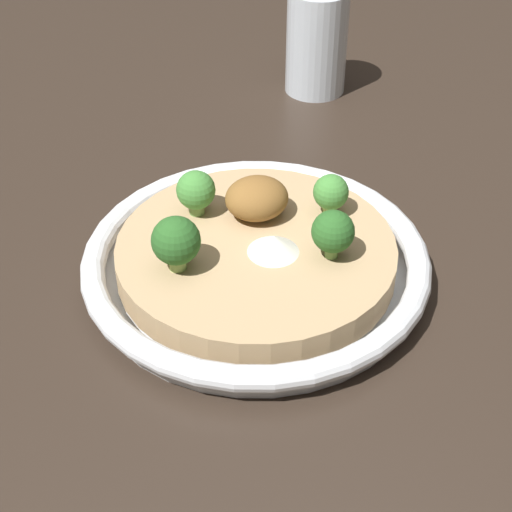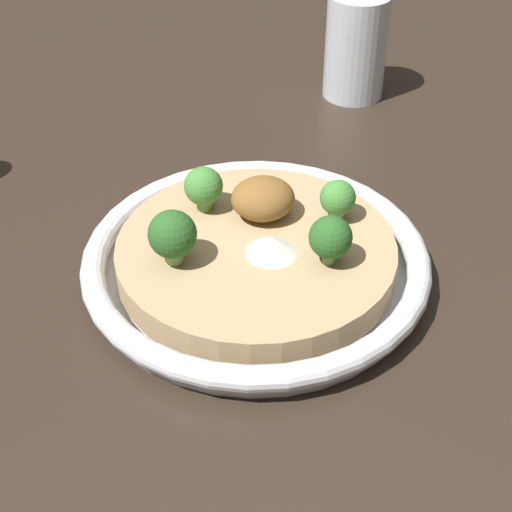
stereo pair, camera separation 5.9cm
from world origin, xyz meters
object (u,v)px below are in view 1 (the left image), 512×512
object	(u,v)px
broccoli_right	(333,232)
broccoli_back	(196,191)
risotto_bowl	(256,260)
broccoli_back_right	(331,193)
drinking_glass	(317,42)
broccoli_left	(176,242)

from	to	relation	value
broccoli_right	broccoli_back	bearing A→B (deg)	135.10
risotto_bowl	broccoli_back_right	world-z (taller)	broccoli_back_right
broccoli_back	drinking_glass	distance (m)	0.30
risotto_bowl	broccoli_back	distance (m)	0.07
broccoli_right	broccoli_back_right	bearing A→B (deg)	70.63
risotto_bowl	broccoli_left	bearing A→B (deg)	-169.90
broccoli_left	broccoli_back_right	bearing A→B (deg)	14.55
broccoli_back_right	broccoli_back	world-z (taller)	broccoli_back
broccoli_back	broccoli_right	bearing A→B (deg)	-44.90
broccoli_back_right	broccoli_right	bearing A→B (deg)	-109.37
broccoli_right	drinking_glass	world-z (taller)	drinking_glass
broccoli_back_right	broccoli_left	distance (m)	0.13
broccoli_back_right	drinking_glass	size ratio (longest dim) A/B	0.31
broccoli_back	broccoli_left	bearing A→B (deg)	-114.54
broccoli_back	drinking_glass	bearing A→B (deg)	51.91
risotto_bowl	drinking_glass	world-z (taller)	drinking_glass
risotto_bowl	broccoli_left	xyz separation A→B (m)	(-0.06, -0.01, 0.04)
broccoli_back_right	broccoli_left	bearing A→B (deg)	-165.45
risotto_bowl	broccoli_back_right	bearing A→B (deg)	18.50
risotto_bowl	broccoli_back	world-z (taller)	broccoli_back
broccoli_back_right	broccoli_right	xyz separation A→B (m)	(-0.02, -0.05, 0.00)
broccoli_back_right	broccoli_left	size ratio (longest dim) A/B	0.79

